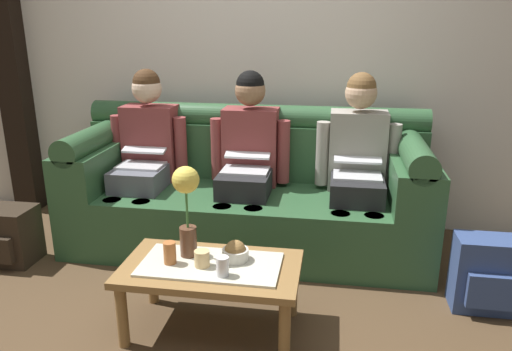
{
  "coord_description": "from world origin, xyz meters",
  "views": [
    {
      "loc": [
        0.58,
        -2.04,
        1.53
      ],
      "look_at": [
        0.09,
        0.92,
        0.59
      ],
      "focal_mm": 34.45,
      "sensor_mm": 36.0,
      "label": 1
    }
  ],
  "objects_px": {
    "couch": "(248,194)",
    "person_middle": "(248,155)",
    "person_left": "(146,150)",
    "cup_far_center": "(223,266)",
    "person_right": "(358,159)",
    "coffee_table": "(211,274)",
    "snack_bowl": "(235,252)",
    "backpack_right": "(485,275)",
    "backpack_left": "(8,236)",
    "flower_vase": "(187,200)",
    "cup_near_left": "(202,258)",
    "cup_near_right": "(170,253)"
  },
  "relations": [
    {
      "from": "person_middle",
      "to": "person_left",
      "type": "bearing_deg",
      "value": -179.99
    },
    {
      "from": "snack_bowl",
      "to": "cup_near_right",
      "type": "relative_size",
      "value": 1.18
    },
    {
      "from": "couch",
      "to": "backpack_right",
      "type": "xyz_separation_m",
      "value": [
        1.43,
        -0.64,
        -0.16
      ]
    },
    {
      "from": "person_right",
      "to": "cup_near_left",
      "type": "distance_m",
      "value": 1.37
    },
    {
      "from": "coffee_table",
      "to": "backpack_right",
      "type": "relative_size",
      "value": 2.12
    },
    {
      "from": "backpack_left",
      "to": "coffee_table",
      "type": "bearing_deg",
      "value": -19.07
    },
    {
      "from": "cup_near_left",
      "to": "snack_bowl",
      "type": "bearing_deg",
      "value": 31.61
    },
    {
      "from": "person_right",
      "to": "backpack_right",
      "type": "bearing_deg",
      "value": -42.42
    },
    {
      "from": "person_middle",
      "to": "backpack_right",
      "type": "xyz_separation_m",
      "value": [
        1.43,
        -0.63,
        -0.45
      ]
    },
    {
      "from": "cup_near_right",
      "to": "person_left",
      "type": "bearing_deg",
      "value": 116.18
    },
    {
      "from": "backpack_right",
      "to": "backpack_left",
      "type": "bearing_deg",
      "value": 178.28
    },
    {
      "from": "person_right",
      "to": "coffee_table",
      "type": "height_order",
      "value": "person_right"
    },
    {
      "from": "flower_vase",
      "to": "cup_near_left",
      "type": "height_order",
      "value": "flower_vase"
    },
    {
      "from": "flower_vase",
      "to": "cup_near_right",
      "type": "xyz_separation_m",
      "value": [
        -0.07,
        -0.1,
        -0.25
      ]
    },
    {
      "from": "person_right",
      "to": "flower_vase",
      "type": "bearing_deg",
      "value": -131.15
    },
    {
      "from": "snack_bowl",
      "to": "backpack_right",
      "type": "distance_m",
      "value": 1.39
    },
    {
      "from": "coffee_table",
      "to": "flower_vase",
      "type": "height_order",
      "value": "flower_vase"
    },
    {
      "from": "snack_bowl",
      "to": "backpack_right",
      "type": "height_order",
      "value": "snack_bowl"
    },
    {
      "from": "snack_bowl",
      "to": "person_left",
      "type": "bearing_deg",
      "value": 130.18
    },
    {
      "from": "couch",
      "to": "snack_bowl",
      "type": "relative_size",
      "value": 18.31
    },
    {
      "from": "couch",
      "to": "snack_bowl",
      "type": "bearing_deg",
      "value": -83.55
    },
    {
      "from": "person_right",
      "to": "person_middle",
      "type": "bearing_deg",
      "value": 180.0
    },
    {
      "from": "person_left",
      "to": "snack_bowl",
      "type": "distance_m",
      "value": 1.35
    },
    {
      "from": "person_middle",
      "to": "coffee_table",
      "type": "distance_m",
      "value": 1.12
    },
    {
      "from": "backpack_right",
      "to": "cup_near_right",
      "type": "bearing_deg",
      "value": -164.14
    },
    {
      "from": "cup_near_left",
      "to": "cup_near_right",
      "type": "xyz_separation_m",
      "value": [
        -0.17,
        0.0,
        0.02
      ]
    },
    {
      "from": "person_right",
      "to": "backpack_right",
      "type": "relative_size",
      "value": 2.9
    },
    {
      "from": "person_middle",
      "to": "coffee_table",
      "type": "height_order",
      "value": "person_middle"
    },
    {
      "from": "person_middle",
      "to": "cup_far_center",
      "type": "bearing_deg",
      "value": -85.76
    },
    {
      "from": "coffee_table",
      "to": "cup_near_right",
      "type": "relative_size",
      "value": 7.9
    },
    {
      "from": "person_left",
      "to": "person_right",
      "type": "relative_size",
      "value": 1.0
    },
    {
      "from": "couch",
      "to": "cup_far_center",
      "type": "height_order",
      "value": "couch"
    },
    {
      "from": "couch",
      "to": "backpack_left",
      "type": "bearing_deg",
      "value": -159.97
    },
    {
      "from": "flower_vase",
      "to": "backpack_right",
      "type": "xyz_separation_m",
      "value": [
        1.57,
        0.36,
        -0.48
      ]
    },
    {
      "from": "flower_vase",
      "to": "backpack_left",
      "type": "height_order",
      "value": "flower_vase"
    },
    {
      "from": "person_middle",
      "to": "cup_near_right",
      "type": "height_order",
      "value": "person_middle"
    },
    {
      "from": "person_middle",
      "to": "cup_far_center",
      "type": "relative_size",
      "value": 12.76
    },
    {
      "from": "person_middle",
      "to": "cup_far_center",
      "type": "xyz_separation_m",
      "value": [
        0.09,
        -1.18,
        -0.23
      ]
    },
    {
      "from": "person_left",
      "to": "person_middle",
      "type": "bearing_deg",
      "value": 0.01
    },
    {
      "from": "person_middle",
      "to": "cup_near_left",
      "type": "distance_m",
      "value": 1.13
    },
    {
      "from": "couch",
      "to": "backpack_left",
      "type": "height_order",
      "value": "couch"
    },
    {
      "from": "person_left",
      "to": "flower_vase",
      "type": "relative_size",
      "value": 2.56
    },
    {
      "from": "cup_far_center",
      "to": "backpack_left",
      "type": "bearing_deg",
      "value": 158.44
    },
    {
      "from": "cup_far_center",
      "to": "couch",
      "type": "bearing_deg",
      "value": 94.22
    },
    {
      "from": "person_right",
      "to": "cup_near_left",
      "type": "relative_size",
      "value": 14.94
    },
    {
      "from": "couch",
      "to": "person_middle",
      "type": "xyz_separation_m",
      "value": [
        0.0,
        -0.0,
        0.29
      ]
    },
    {
      "from": "person_right",
      "to": "coffee_table",
      "type": "distance_m",
      "value": 1.34
    },
    {
      "from": "flower_vase",
      "to": "backpack_right",
      "type": "relative_size",
      "value": 1.13
    },
    {
      "from": "person_left",
      "to": "cup_near_left",
      "type": "xyz_separation_m",
      "value": [
        0.71,
        -1.1,
        -0.24
      ]
    },
    {
      "from": "couch",
      "to": "cup_near_right",
      "type": "bearing_deg",
      "value": -100.23
    }
  ]
}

